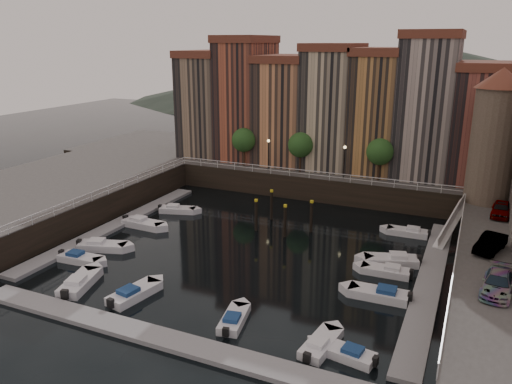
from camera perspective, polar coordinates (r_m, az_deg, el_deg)
The scene contains 30 objects.
ground at distance 48.83m, azimuth 0.00°, elevation -6.33°, with size 200.00×200.00×0.00m, color black.
quay_far at distance 71.65m, azimuth 8.58°, elevation 2.34°, with size 80.00×20.00×3.00m, color black.
quay_left at distance 63.13m, azimuth -24.67°, elevation -1.04°, with size 20.00×36.00×3.00m, color black.
dock_left at distance 56.18m, azimuth -15.71°, elevation -3.62°, with size 2.00×28.00×0.35m, color gray.
dock_right at distance 44.30m, azimuth 19.20°, elevation -9.63°, with size 2.00×28.00×0.35m, color gray.
dock_near at distance 35.71m, azimuth -11.72°, elevation -15.78°, with size 30.00×2.00×0.35m, color gray.
mountains at distance 152.27m, azimuth 18.27°, elevation 11.77°, with size 145.00×100.00×18.00m.
far_terrace at distance 66.69m, azimuth 11.10°, elevation 9.42°, with size 48.70×10.30×17.50m.
corner_tower at distance 56.18m, azimuth 25.65°, elevation 5.95°, with size 5.20×5.20×13.80m.
promenade_trees at distance 63.61m, azimuth 5.67°, elevation 5.31°, with size 21.20×3.20×5.20m.
street_lamps at distance 62.72m, azimuth 5.65°, elevation 4.50°, with size 10.36×0.36×4.18m.
railings at distance 51.74m, azimuth 2.22°, elevation -0.52°, with size 36.08×34.04×0.52m.
gangway at distance 53.81m, azimuth 21.51°, elevation -3.13°, with size 2.78×8.32×3.73m.
mooring_pilings at distance 52.78m, azimuth 2.84°, elevation -2.62°, with size 5.78×4.60×3.78m.
boat_left_0 at distance 48.37m, azimuth -19.49°, elevation -7.16°, with size 4.44×1.85×1.01m.
boat_left_1 at distance 50.39m, azimuth -17.21°, elevation -5.91°, with size 4.96×3.07×1.11m.
boat_left_2 at distance 55.24m, azimuth -12.84°, elevation -3.53°, with size 5.00×1.96×1.14m.
boat_left_3 at distance 59.10m, azimuth -9.03°, elevation -2.00°, with size 4.50×2.72×1.01m.
boat_right_0 at distance 33.64m, azimuth 10.27°, elevation -17.66°, with size 4.20×2.09×0.94m.
boat_right_1 at distance 40.74m, azimuth 13.97°, elevation -11.25°, with size 4.87×1.88×1.11m.
boat_right_2 at distance 44.72m, azimuth 14.71°, elevation -8.73°, with size 4.37×1.72×1.00m.
boat_right_3 at distance 46.79m, azimuth 15.31°, elevation -7.53°, with size 5.10×3.13×1.15m.
boat_right_4 at distance 53.99m, azimuth 17.02°, elevation -4.40°, with size 4.37×1.68×1.00m.
boat_near_0 at distance 43.66m, azimuth -19.52°, elevation -9.75°, with size 3.03×5.11×1.15m.
boat_near_1 at distance 40.81m, azimuth -13.82°, elevation -11.20°, with size 2.50×4.90×1.10m.
boat_near_2 at distance 36.52m, azimuth -2.55°, elevation -14.34°, with size 2.18×4.22×0.94m.
boat_near_3 at distance 34.19m, azimuth 7.38°, elevation -16.86°, with size 2.06×4.34×0.98m.
car_a at distance 53.32m, azimuth 26.21°, elevation -1.85°, with size 1.68×4.17×1.42m, color gray.
car_b at distance 44.21m, azimuth 25.21°, elevation -5.42°, with size 1.45×4.17×1.37m, color gray.
car_c at distance 37.48m, azimuth 25.89°, elevation -9.48°, with size 1.88×4.63×1.34m, color gray.
Camera 1 is at (18.43, -40.93, 19.23)m, focal length 35.00 mm.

